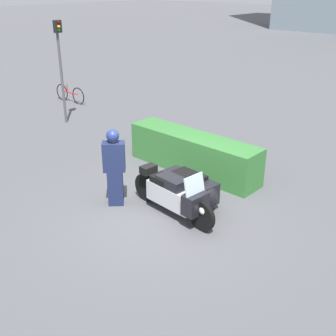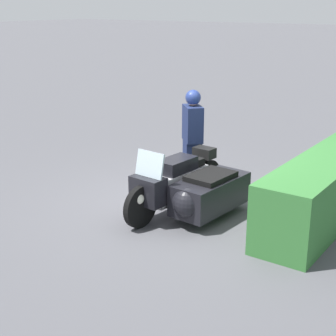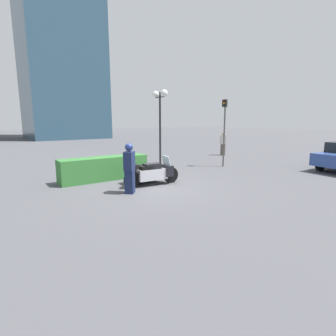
{
  "view_description": "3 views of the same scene",
  "coord_description": "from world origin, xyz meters",
  "px_view_note": "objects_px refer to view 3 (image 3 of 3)",
  "views": [
    {
      "loc": [
        5.71,
        -5.94,
        4.76
      ],
      "look_at": [
        -0.45,
        0.76,
        0.69
      ],
      "focal_mm": 45.0,
      "sensor_mm": 36.0,
      "label": 1
    },
    {
      "loc": [
        6.91,
        4.62,
        3.32
      ],
      "look_at": [
        0.41,
        0.03,
        0.76
      ],
      "focal_mm": 55.0,
      "sensor_mm": 36.0,
      "label": 2
    },
    {
      "loc": [
        -5.26,
        -8.68,
        2.58
      ],
      "look_at": [
        0.81,
        -0.23,
        0.71
      ],
      "focal_mm": 28.0,
      "sensor_mm": 36.0,
      "label": 3
    }
  ],
  "objects_px": {
    "officer_rider": "(129,167)",
    "traffic_light_near": "(224,124)",
    "police_motorcycle": "(149,173)",
    "pedestrian_bystander": "(223,144)",
    "twin_lamp_post": "(160,105)",
    "hedge_bush_curbside": "(105,168)"
  },
  "relations": [
    {
      "from": "traffic_light_near",
      "to": "hedge_bush_curbside",
      "type": "bearing_deg",
      "value": -13.41
    },
    {
      "from": "traffic_light_near",
      "to": "twin_lamp_post",
      "type": "bearing_deg",
      "value": -59.43
    },
    {
      "from": "officer_rider",
      "to": "hedge_bush_curbside",
      "type": "height_order",
      "value": "officer_rider"
    },
    {
      "from": "officer_rider",
      "to": "pedestrian_bystander",
      "type": "xyz_separation_m",
      "value": [
        10.77,
        5.45,
        -0.07
      ]
    },
    {
      "from": "officer_rider",
      "to": "hedge_bush_curbside",
      "type": "distance_m",
      "value": 2.68
    },
    {
      "from": "police_motorcycle",
      "to": "traffic_light_near",
      "type": "relative_size",
      "value": 0.65
    },
    {
      "from": "police_motorcycle",
      "to": "twin_lamp_post",
      "type": "distance_m",
      "value": 6.05
    },
    {
      "from": "hedge_bush_curbside",
      "to": "twin_lamp_post",
      "type": "height_order",
      "value": "twin_lamp_post"
    },
    {
      "from": "traffic_light_near",
      "to": "pedestrian_bystander",
      "type": "distance_m",
      "value": 5.39
    },
    {
      "from": "police_motorcycle",
      "to": "traffic_light_near",
      "type": "xyz_separation_m",
      "value": [
        5.64,
        1.1,
        1.97
      ]
    },
    {
      "from": "twin_lamp_post",
      "to": "traffic_light_near",
      "type": "distance_m",
      "value": 3.92
    },
    {
      "from": "hedge_bush_curbside",
      "to": "pedestrian_bystander",
      "type": "height_order",
      "value": "pedestrian_bystander"
    },
    {
      "from": "officer_rider",
      "to": "traffic_light_near",
      "type": "distance_m",
      "value": 7.39
    },
    {
      "from": "hedge_bush_curbside",
      "to": "traffic_light_near",
      "type": "distance_m",
      "value": 7.14
    },
    {
      "from": "officer_rider",
      "to": "pedestrian_bystander",
      "type": "height_order",
      "value": "officer_rider"
    },
    {
      "from": "police_motorcycle",
      "to": "hedge_bush_curbside",
      "type": "bearing_deg",
      "value": 128.32
    },
    {
      "from": "hedge_bush_curbside",
      "to": "officer_rider",
      "type": "bearing_deg",
      "value": -92.77
    },
    {
      "from": "twin_lamp_post",
      "to": "pedestrian_bystander",
      "type": "height_order",
      "value": "twin_lamp_post"
    },
    {
      "from": "police_motorcycle",
      "to": "hedge_bush_curbside",
      "type": "distance_m",
      "value": 2.17
    },
    {
      "from": "police_motorcycle",
      "to": "pedestrian_bystander",
      "type": "relative_size",
      "value": 1.38
    },
    {
      "from": "officer_rider",
      "to": "traffic_light_near",
      "type": "relative_size",
      "value": 0.48
    },
    {
      "from": "hedge_bush_curbside",
      "to": "traffic_light_near",
      "type": "height_order",
      "value": "traffic_light_near"
    }
  ]
}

